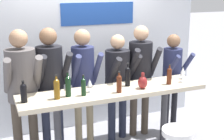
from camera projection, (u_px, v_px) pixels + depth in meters
The scene contains 19 objects.
back_wall at pixel (84, 44), 5.21m from camera, with size 4.14×0.12×2.84m.
tasting_table at pixel (114, 101), 4.20m from camera, with size 2.54×0.57×1.04m.
person_far_left at pixel (22, 82), 4.14m from camera, with size 0.48×0.58×1.84m.
person_left at pixel (51, 77), 4.33m from camera, with size 0.47×0.59×1.84m.
person_center_left at pixel (83, 75), 4.51m from camera, with size 0.40×0.53×1.79m.
person_center at pixel (118, 76), 4.75m from camera, with size 0.51×0.60×1.68m.
person_center_right at pixel (140, 69), 4.87m from camera, with size 0.48×0.59×1.79m.
person_right at pixel (172, 72), 5.04m from camera, with size 0.40×0.52×1.64m.
wine_bottle_0 at pixel (68, 85), 3.87m from camera, with size 0.07×0.07×0.32m.
wine_bottle_1 at pixel (24, 92), 3.68m from camera, with size 0.08×0.08×0.27m.
wine_bottle_2 at pixel (84, 86), 3.91m from camera, with size 0.06×0.06×0.27m.
wine_bottle_3 at pixel (119, 83), 4.02m from camera, with size 0.07×0.07×0.28m.
wine_bottle_4 at pixel (169, 75), 4.36m from camera, with size 0.07×0.07×0.29m.
wine_bottle_5 at pixel (57, 88), 3.78m from camera, with size 0.07×0.07×0.31m.
wine_bottle_6 at pixel (128, 76), 4.28m from camera, with size 0.07×0.07×0.33m.
wine_glass_0 at pixel (183, 71), 4.61m from camera, with size 0.07×0.07×0.18m.
wine_glass_1 at pixel (90, 83), 4.03m from camera, with size 0.07×0.07×0.18m.
wine_glass_2 at pixel (183, 74), 4.46m from camera, with size 0.07×0.07×0.18m.
decorative_vase at pixel (143, 82), 4.18m from camera, with size 0.13×0.13×0.22m.
Camera 1 is at (-1.54, -3.63, 2.38)m, focal length 50.00 mm.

